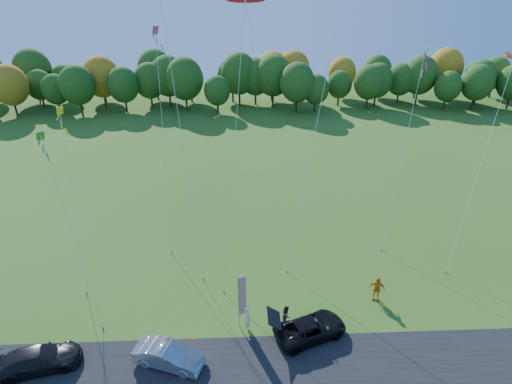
{
  "coord_description": "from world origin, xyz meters",
  "views": [
    {
      "loc": [
        -1.09,
        -19.86,
        20.1
      ],
      "look_at": [
        0.0,
        6.0,
        7.0
      ],
      "focal_mm": 28.0,
      "sensor_mm": 36.0,
      "label": 1
    }
  ],
  "objects_px": {
    "silver_sedan": "(168,356)",
    "person_east": "(377,288)",
    "black_suv": "(310,328)",
    "feather_flag": "(242,296)"
  },
  "relations": [
    {
      "from": "silver_sedan",
      "to": "person_east",
      "type": "height_order",
      "value": "person_east"
    },
    {
      "from": "black_suv",
      "to": "person_east",
      "type": "distance_m",
      "value": 6.23
    },
    {
      "from": "silver_sedan",
      "to": "feather_flag",
      "type": "relative_size",
      "value": 1.02
    },
    {
      "from": "silver_sedan",
      "to": "feather_flag",
      "type": "bearing_deg",
      "value": -38.05
    },
    {
      "from": "black_suv",
      "to": "silver_sedan",
      "type": "distance_m",
      "value": 9.01
    },
    {
      "from": "person_east",
      "to": "feather_flag",
      "type": "bearing_deg",
      "value": -147.8
    },
    {
      "from": "silver_sedan",
      "to": "feather_flag",
      "type": "distance_m",
      "value": 5.63
    },
    {
      "from": "silver_sedan",
      "to": "feather_flag",
      "type": "xyz_separation_m",
      "value": [
        4.43,
        2.95,
        1.84
      ]
    },
    {
      "from": "feather_flag",
      "to": "person_east",
      "type": "bearing_deg",
      "value": 12.36
    },
    {
      "from": "silver_sedan",
      "to": "person_east",
      "type": "distance_m",
      "value": 15.02
    }
  ]
}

